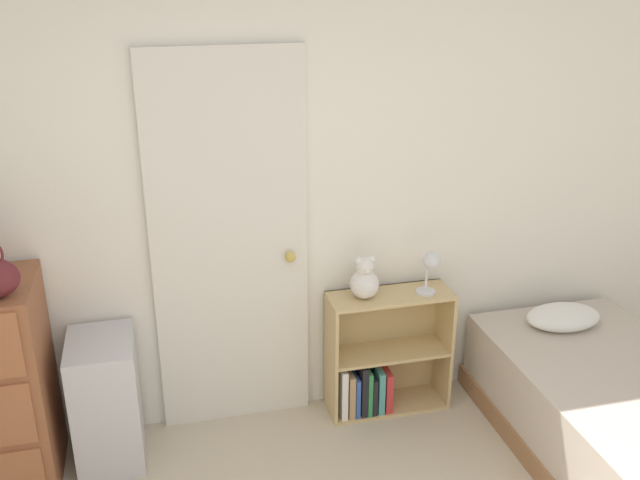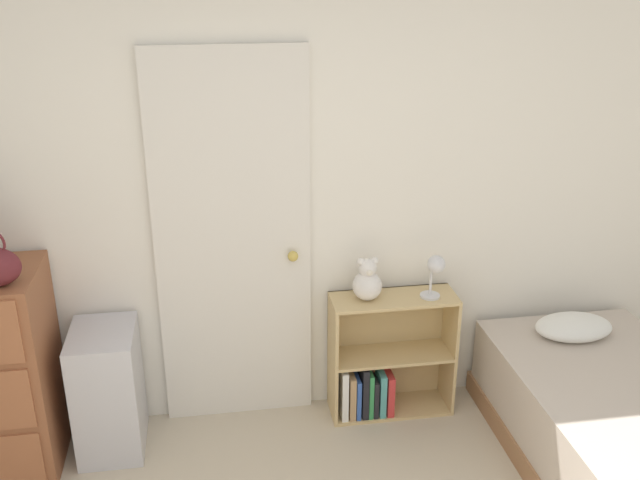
{
  "view_description": "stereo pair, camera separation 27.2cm",
  "coord_description": "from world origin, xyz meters",
  "px_view_note": "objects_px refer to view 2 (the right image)",
  "views": [
    {
      "loc": [
        -0.5,
        -1.27,
        2.41
      ],
      "look_at": [
        0.28,
        1.89,
        1.11
      ],
      "focal_mm": 40.0,
      "sensor_mm": 36.0,
      "label": 1
    },
    {
      "loc": [
        -0.23,
        -1.32,
        2.41
      ],
      "look_at": [
        0.28,
        1.89,
        1.11
      ],
      "focal_mm": 40.0,
      "sensor_mm": 36.0,
      "label": 2
    }
  ],
  "objects_px": {
    "bookshelf": "(381,366)",
    "teddy_bear": "(367,282)",
    "storage_bin": "(108,390)",
    "desk_lamp": "(435,269)",
    "bed": "(636,450)"
  },
  "relations": [
    {
      "from": "bookshelf",
      "to": "bed",
      "type": "relative_size",
      "value": 0.36
    },
    {
      "from": "storage_bin",
      "to": "bed",
      "type": "bearing_deg",
      "value": -16.76
    },
    {
      "from": "bookshelf",
      "to": "desk_lamp",
      "type": "distance_m",
      "value": 0.65
    },
    {
      "from": "teddy_bear",
      "to": "bed",
      "type": "height_order",
      "value": "teddy_bear"
    },
    {
      "from": "desk_lamp",
      "to": "bed",
      "type": "height_order",
      "value": "desk_lamp"
    },
    {
      "from": "bookshelf",
      "to": "teddy_bear",
      "type": "relative_size",
      "value": 2.96
    },
    {
      "from": "bookshelf",
      "to": "storage_bin",
      "type": "bearing_deg",
      "value": -176.58
    },
    {
      "from": "bookshelf",
      "to": "teddy_bear",
      "type": "distance_m",
      "value": 0.54
    },
    {
      "from": "teddy_bear",
      "to": "bed",
      "type": "xyz_separation_m",
      "value": [
        1.13,
        -0.83,
        -0.57
      ]
    },
    {
      "from": "storage_bin",
      "to": "bed",
      "type": "distance_m",
      "value": 2.61
    },
    {
      "from": "storage_bin",
      "to": "bookshelf",
      "type": "distance_m",
      "value": 1.46
    },
    {
      "from": "desk_lamp",
      "to": "storage_bin",
      "type": "bearing_deg",
      "value": -178.46
    },
    {
      "from": "bookshelf",
      "to": "desk_lamp",
      "type": "height_order",
      "value": "desk_lamp"
    },
    {
      "from": "desk_lamp",
      "to": "bed",
      "type": "relative_size",
      "value": 0.12
    },
    {
      "from": "teddy_bear",
      "to": "bed",
      "type": "distance_m",
      "value": 1.52
    }
  ]
}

